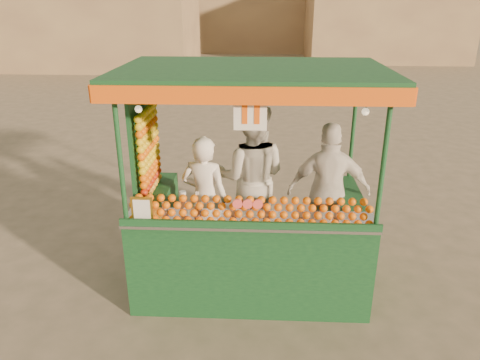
{
  "coord_description": "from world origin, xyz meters",
  "views": [
    {
      "loc": [
        -0.22,
        -5.21,
        3.47
      ],
      "look_at": [
        -0.47,
        -0.02,
        1.39
      ],
      "focal_mm": 33.95,
      "sensor_mm": 36.0,
      "label": 1
    }
  ],
  "objects_px": {
    "vendor_left": "(205,199)",
    "vendor_middle": "(252,178)",
    "juice_cart": "(245,222)",
    "vendor_right": "(329,191)"
  },
  "relations": [
    {
      "from": "vendor_left",
      "to": "vendor_middle",
      "type": "distance_m",
      "value": 0.69
    },
    {
      "from": "juice_cart",
      "to": "vendor_left",
      "type": "bearing_deg",
      "value": 162.46
    },
    {
      "from": "vendor_left",
      "to": "vendor_right",
      "type": "distance_m",
      "value": 1.57
    },
    {
      "from": "vendor_middle",
      "to": "juice_cart",
      "type": "bearing_deg",
      "value": 87.89
    },
    {
      "from": "vendor_left",
      "to": "vendor_middle",
      "type": "relative_size",
      "value": 0.83
    },
    {
      "from": "juice_cart",
      "to": "vendor_middle",
      "type": "bearing_deg",
      "value": 82.28
    },
    {
      "from": "juice_cart",
      "to": "vendor_middle",
      "type": "height_order",
      "value": "juice_cart"
    },
    {
      "from": "vendor_left",
      "to": "vendor_right",
      "type": "bearing_deg",
      "value": -162.93
    },
    {
      "from": "juice_cart",
      "to": "vendor_middle",
      "type": "xyz_separation_m",
      "value": [
        0.07,
        0.51,
        0.4
      ]
    },
    {
      "from": "juice_cart",
      "to": "vendor_middle",
      "type": "distance_m",
      "value": 0.65
    }
  ]
}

